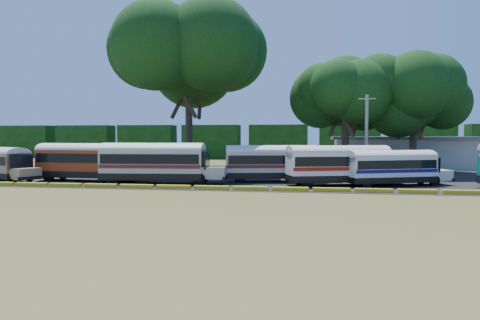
# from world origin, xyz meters

# --- Properties ---
(ground) EXTENTS (160.00, 160.00, 0.00)m
(ground) POSITION_xyz_m (0.00, 0.00, 0.00)
(ground) COLOR #42501A
(ground) RESTS_ON ground
(asphalt_strip) EXTENTS (64.00, 24.00, 0.02)m
(asphalt_strip) POSITION_xyz_m (1.00, 12.00, 0.01)
(asphalt_strip) COLOR black
(asphalt_strip) RESTS_ON ground
(curb) EXTENTS (53.70, 0.45, 0.30)m
(curb) POSITION_xyz_m (-0.00, 1.00, 0.15)
(curb) COLOR yellow
(curb) RESTS_ON ground
(terminal_building) EXTENTS (19.00, 9.00, 4.00)m
(terminal_building) POSITION_xyz_m (18.00, 30.00, 2.03)
(terminal_building) COLOR #B9B5A9
(terminal_building) RESTS_ON ground
(treeline_backdrop) EXTENTS (130.00, 4.00, 6.00)m
(treeline_backdrop) POSITION_xyz_m (0.00, 48.00, 3.00)
(treeline_backdrop) COLOR black
(treeline_backdrop) RESTS_ON ground
(bus_red) EXTENTS (10.59, 3.21, 3.44)m
(bus_red) POSITION_xyz_m (-14.00, 5.71, 1.97)
(bus_red) COLOR black
(bus_red) RESTS_ON ground
(bus_cream_west) EXTENTS (10.85, 3.49, 3.51)m
(bus_cream_west) POSITION_xyz_m (-7.12, 4.47, 1.98)
(bus_cream_west) COLOR black
(bus_cream_west) RESTS_ON ground
(bus_cream_east) EXTENTS (10.24, 4.49, 3.27)m
(bus_cream_east) POSITION_xyz_m (2.70, 7.73, 1.85)
(bus_cream_east) COLOR black
(bus_cream_east) RESTS_ON ground
(bus_white_red) EXTENTS (10.38, 5.40, 3.32)m
(bus_white_red) POSITION_xyz_m (8.35, 5.46, 1.88)
(bus_white_red) COLOR black
(bus_white_red) RESTS_ON ground
(bus_white_blue) EXTENTS (9.09, 5.47, 2.94)m
(bus_white_blue) POSITION_xyz_m (12.53, 5.78, 1.66)
(bus_white_blue) COLOR black
(bus_white_blue) RESTS_ON ground
(tree_west) EXTENTS (14.26, 14.26, 18.67)m
(tree_west) POSITION_xyz_m (-7.89, 17.96, 13.41)
(tree_west) COLOR #3B2C1D
(tree_west) RESTS_ON ground
(tree_center) EXTENTS (9.68, 9.68, 12.75)m
(tree_center) POSITION_xyz_m (9.54, 18.59, 9.16)
(tree_center) COLOR #3B2C1D
(tree_center) RESTS_ON ground
(tree_east) EXTENTS (9.71, 9.71, 12.09)m
(tree_east) POSITION_xyz_m (16.97, 20.29, 8.49)
(tree_east) COLOR #3B2C1D
(tree_east) RESTS_ON ground
(utility_pole) EXTENTS (1.60, 0.30, 7.96)m
(utility_pole) POSITION_xyz_m (11.04, 11.49, 4.09)
(utility_pole) COLOR gray
(utility_pole) RESTS_ON ground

